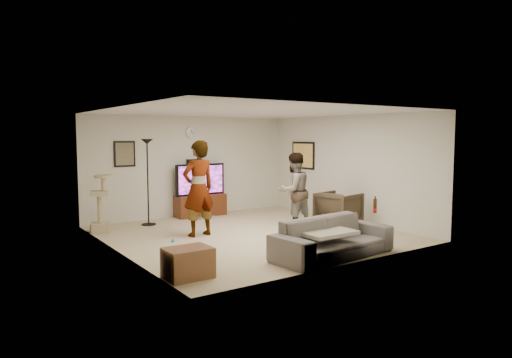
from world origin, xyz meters
TOP-DOWN VIEW (x-y plane):
  - floor at (0.00, 0.00)m, footprint 5.50×5.50m
  - ceiling at (0.00, 0.00)m, footprint 5.50×5.50m
  - wall_back at (0.00, 2.75)m, footprint 5.50×0.04m
  - wall_front at (0.00, -2.75)m, footprint 5.50×0.04m
  - wall_left at (-2.75, 0.00)m, footprint 0.04×5.50m
  - wall_right at (2.75, 0.00)m, footprint 0.04×5.50m
  - wall_clock at (0.00, 2.72)m, footprint 0.26×0.04m
  - wall_speaker at (0.00, 2.69)m, footprint 0.25×0.10m
  - picture_back at (-1.70, 2.73)m, footprint 0.42×0.03m
  - picture_right at (2.73, 1.60)m, footprint 0.03×0.78m
  - tv_stand at (0.14, 2.50)m, footprint 1.29×0.45m
  - console_box at (0.06, 2.11)m, footprint 0.40×0.30m
  - tv at (0.14, 2.50)m, footprint 1.32×0.08m
  - tv_screen at (0.14, 2.46)m, footprint 1.21×0.01m
  - floor_lamp at (-1.39, 2.12)m, footprint 0.32×0.32m
  - cat_tree at (-2.53, 1.92)m, footprint 0.49×0.49m
  - person_left at (-0.98, 0.44)m, footprint 0.74×0.52m
  - person_right at (1.05, -0.09)m, footprint 0.81×0.64m
  - sofa at (0.11, -2.28)m, footprint 2.28×1.05m
  - throw_blanket at (-0.06, -2.28)m, footprint 0.90×0.71m
  - beer_bottle at (1.13, -2.28)m, footprint 0.06×0.06m
  - armchair at (2.08, -0.41)m, footprint 0.99×0.97m
  - side_table at (-2.40, -1.96)m, footprint 0.65×0.49m
  - toy_ball at (-1.66, 0.20)m, footprint 0.07×0.07m

SIDE VIEW (x-z plane):
  - floor at x=0.00m, z-range -0.02..0.00m
  - console_box at x=0.06m, z-range 0.00..0.07m
  - toy_ball at x=-1.66m, z-range 0.00..0.07m
  - side_table at x=-2.40m, z-range 0.00..0.43m
  - tv_stand at x=0.14m, z-range 0.00..0.54m
  - sofa at x=0.11m, z-range 0.00..0.65m
  - armchair at x=2.08m, z-range 0.00..0.77m
  - throw_blanket at x=-0.06m, z-range 0.41..0.47m
  - cat_tree at x=-2.53m, z-range 0.00..1.21m
  - beer_bottle at x=1.13m, z-range 0.65..0.90m
  - person_right at x=1.05m, z-range 0.00..1.66m
  - tv at x=0.14m, z-range 0.54..1.32m
  - tv_screen at x=0.14m, z-range 0.58..1.27m
  - person_left at x=-0.98m, z-range 0.00..1.93m
  - floor_lamp at x=-1.39m, z-range 0.00..1.95m
  - wall_back at x=0.00m, z-range 0.00..2.50m
  - wall_front at x=0.00m, z-range 0.00..2.50m
  - wall_left at x=-2.75m, z-range 0.00..2.50m
  - wall_right at x=2.75m, z-range 0.00..2.50m
  - wall_speaker at x=0.00m, z-range 1.33..1.43m
  - picture_right at x=2.73m, z-range 1.19..1.81m
  - picture_back at x=-1.70m, z-range 1.34..1.86m
  - wall_clock at x=0.00m, z-range 1.97..2.23m
  - ceiling at x=0.00m, z-range 2.50..2.52m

